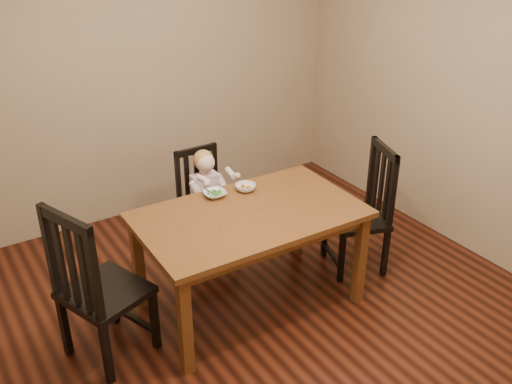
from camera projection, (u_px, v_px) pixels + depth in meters
room at (263, 144)px, 3.53m from camera, size 4.01×4.01×2.71m
dining_table at (250, 224)px, 3.98m from camera, size 1.56×0.96×0.77m
chair_child at (205, 205)px, 4.74m from camera, size 0.39×0.38×0.91m
chair_left at (97, 288)px, 3.54m from camera, size 0.60×0.62×1.13m
chair_right at (363, 211)px, 4.52m from camera, size 0.56×0.57×1.04m
toddler at (207, 193)px, 4.65m from camera, size 0.29×0.36×0.49m
bowl_peas at (215, 194)px, 4.14m from camera, size 0.17×0.17×0.04m
bowl_veg at (246, 187)px, 4.23m from camera, size 0.16×0.16×0.05m
fork at (211, 193)px, 4.10m from camera, size 0.07×0.12×0.05m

